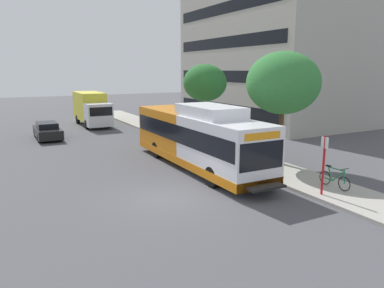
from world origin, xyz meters
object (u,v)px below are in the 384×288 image
object	(u,v)px
street_tree_near_stop	(283,83)
box_truck_background	(92,108)
street_tree_mid_block	(205,83)
bicycle_parked	(335,179)
bus_stop_sign_pole	(324,161)
transit_bus	(197,138)
parked_car_far_lane	(48,131)

from	to	relation	value
street_tree_near_stop	box_truck_background	xyz separation A→B (m)	(-5.83, 20.97, -3.00)
street_tree_mid_block	bicycle_parked	bearing A→B (deg)	-93.82
bus_stop_sign_pole	box_truck_background	distance (m)	26.32
transit_bus	bus_stop_sign_pole	size ratio (longest dim) A/B	4.71
street_tree_mid_block	box_truck_background	distance (m)	13.81
parked_car_far_lane	box_truck_background	world-z (taller)	box_truck_background
transit_bus	street_tree_mid_block	distance (m)	8.64
transit_bus	street_tree_near_stop	world-z (taller)	street_tree_near_stop
transit_bus	bicycle_parked	bearing A→B (deg)	-61.66
bus_stop_sign_pole	parked_car_far_lane	world-z (taller)	bus_stop_sign_pole
transit_bus	parked_car_far_lane	world-z (taller)	transit_bus
bus_stop_sign_pole	box_truck_background	world-z (taller)	box_truck_background
bicycle_parked	street_tree_mid_block	size ratio (longest dim) A/B	0.31
transit_bus	bicycle_parked	world-z (taller)	transit_bus
street_tree_near_stop	bus_stop_sign_pole	bearing A→B (deg)	-112.12
bus_stop_sign_pole	bicycle_parked	distance (m)	1.69
street_tree_near_stop	street_tree_mid_block	size ratio (longest dim) A/B	1.10
street_tree_mid_block	street_tree_near_stop	bearing A→B (deg)	-90.42
bicycle_parked	parked_car_far_lane	world-z (taller)	parked_car_far_lane
box_truck_background	street_tree_near_stop	bearing A→B (deg)	-74.47
transit_bus	bus_stop_sign_pole	world-z (taller)	transit_bus
parked_car_far_lane	street_tree_mid_block	bearing A→B (deg)	-31.42
street_tree_near_stop	street_tree_mid_block	world-z (taller)	street_tree_near_stop
bicycle_parked	street_tree_near_stop	bearing A→B (deg)	79.90
bus_stop_sign_pole	bicycle_parked	bearing A→B (deg)	17.73
bus_stop_sign_pole	street_tree_mid_block	size ratio (longest dim) A/B	0.45
parked_car_far_lane	street_tree_near_stop	bearing A→B (deg)	-55.09
street_tree_mid_block	parked_car_far_lane	xyz separation A→B (m)	(-10.79, 6.59, -3.80)
transit_bus	parked_car_far_lane	distance (m)	14.90
transit_bus	bus_stop_sign_pole	xyz separation A→B (m)	(2.33, -6.99, -0.05)
street_tree_near_stop	parked_car_far_lane	distance (m)	19.18
bicycle_parked	street_tree_near_stop	xyz separation A→B (m)	(0.83, 4.68, 4.18)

